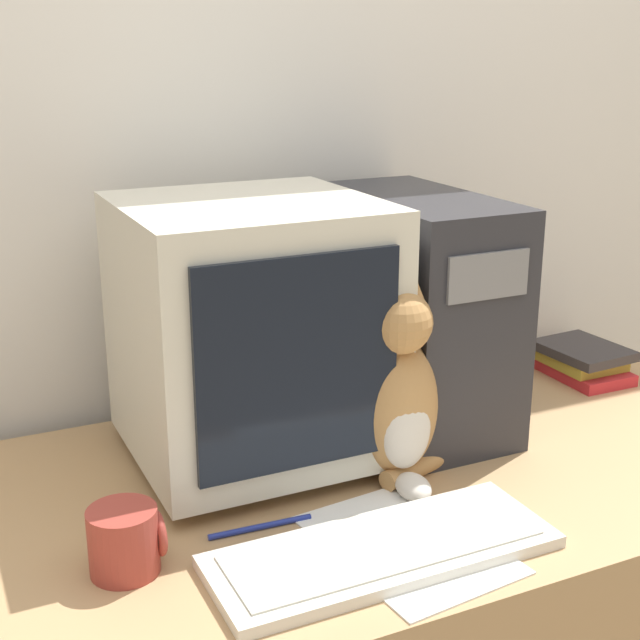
{
  "coord_description": "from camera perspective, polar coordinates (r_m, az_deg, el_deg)",
  "views": [
    {
      "loc": [
        -0.65,
        -0.78,
        1.44
      ],
      "look_at": [
        -0.07,
        0.44,
        1.01
      ],
      "focal_mm": 50.0,
      "sensor_mm": 36.0,
      "label": 1
    }
  ],
  "objects": [
    {
      "name": "paper_sheet",
      "position": [
        1.3,
        5.57,
        -14.08
      ],
      "size": [
        0.24,
        0.32,
        0.0
      ],
      "color": "white",
      "rests_on": "desk"
    },
    {
      "name": "cat",
      "position": [
        1.43,
        4.82,
        -4.98
      ],
      "size": [
        0.25,
        0.21,
        0.33
      ],
      "rotation": [
        0.0,
        0.0,
        -0.08
      ],
      "color": "#B7844C",
      "rests_on": "desk"
    },
    {
      "name": "book_stack",
      "position": [
        1.97,
        16.33,
        -2.48
      ],
      "size": [
        0.16,
        0.21,
        0.07
      ],
      "color": "red",
      "rests_on": "desk"
    },
    {
      "name": "wall_back",
      "position": [
        1.75,
        -3.47,
        11.42
      ],
      "size": [
        7.0,
        0.05,
        2.5
      ],
      "color": "silver",
      "rests_on": "ground_plane"
    },
    {
      "name": "keyboard",
      "position": [
        1.27,
        4.03,
        -14.51
      ],
      "size": [
        0.49,
        0.18,
        0.02
      ],
      "color": "silver",
      "rests_on": "desk"
    },
    {
      "name": "pen",
      "position": [
        1.33,
        -3.84,
        -13.07
      ],
      "size": [
        0.16,
        0.02,
        0.01
      ],
      "color": "navy",
      "rests_on": "desk"
    },
    {
      "name": "mug",
      "position": [
        1.25,
        -12.34,
        -13.62
      ],
      "size": [
        0.1,
        0.09,
        0.09
      ],
      "color": "#9E382D",
      "rests_on": "desk"
    },
    {
      "name": "computer_tower",
      "position": [
        1.63,
        6.1,
        0.62
      ],
      "size": [
        0.22,
        0.43,
        0.42
      ],
      "color": "#28282D",
      "rests_on": "desk"
    },
    {
      "name": "crt_monitor",
      "position": [
        1.46,
        -4.42,
        -0.68
      ],
      "size": [
        0.4,
        0.39,
        0.44
      ],
      "color": "beige",
      "rests_on": "desk"
    }
  ]
}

